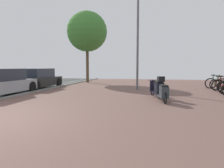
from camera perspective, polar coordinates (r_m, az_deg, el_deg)
ground at (r=5.67m, az=-20.67°, el=-10.91°), size 21.00×40.00×0.13m
bicycle_rack_08 at (r=14.07m, az=28.62°, el=-0.36°), size 1.37×0.51×1.03m
bicycle_rack_09 at (r=14.84m, az=27.87°, el=-0.16°), size 1.23×0.67×0.97m
bicycle_rack_10 at (r=15.58m, az=26.85°, el=0.16°), size 1.36×0.54×1.03m
scooter_near at (r=10.07m, az=12.56°, el=-1.03°), size 0.79×1.73×1.07m
scooter_mid at (r=8.92m, az=13.90°, el=-2.32°), size 0.61×1.84×0.77m
parked_car_far at (r=15.12m, az=-19.97°, el=1.35°), size 1.86×4.08×1.36m
lamp_post at (r=13.44m, az=7.14°, el=12.95°), size 0.20×0.52×6.14m
street_tree at (r=19.90m, az=-6.92°, el=14.22°), size 3.72×3.72×6.62m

